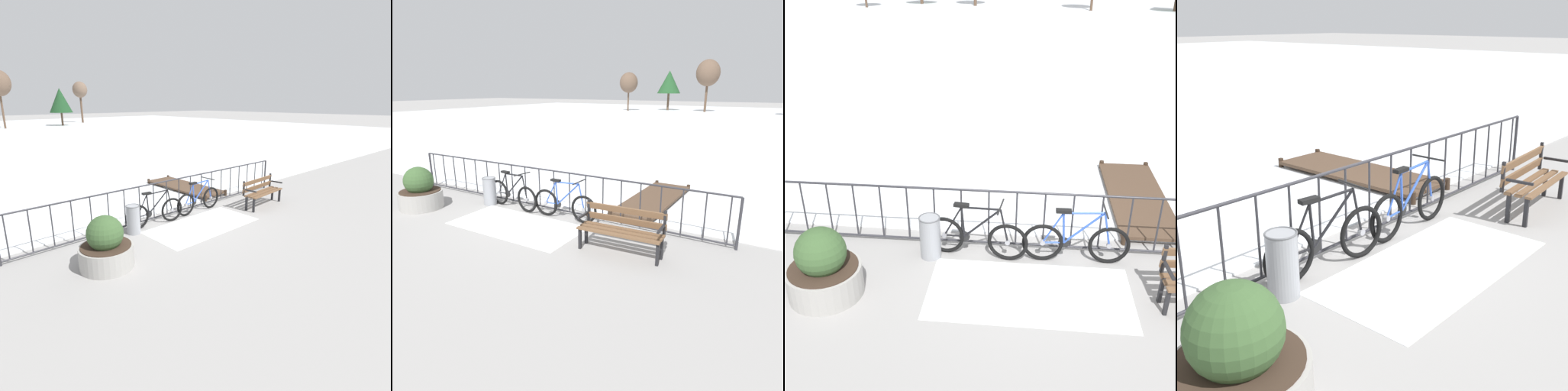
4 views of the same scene
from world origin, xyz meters
TOP-DOWN VIEW (x-y plane):
  - ground_plane at (0.00, 0.00)m, footprint 160.00×160.00m
  - frozen_pond at (0.00, 28.40)m, footprint 80.00×56.00m
  - snow_patch at (0.02, -1.20)m, footprint 3.00×1.48m
  - railing_fence at (-0.00, 0.00)m, footprint 9.06×0.06m
  - bicycle_near_railing at (-0.87, -0.31)m, footprint 1.71×0.52m
  - bicycle_second at (0.73, -0.30)m, footprint 1.71×0.52m
  - park_bench at (2.63, -1.19)m, footprint 1.63×0.59m
  - planter_with_shrub at (-2.93, -1.49)m, footprint 1.08×1.08m
  - trash_bin at (-1.60, -0.39)m, footprint 0.35×0.35m
  - wooden_dock at (2.12, 1.91)m, footprint 1.10×3.33m
  - tree_far_west at (-5.56, 41.23)m, footprint 2.96×2.96m
  - tree_centre at (-15.31, 38.70)m, footprint 2.41×2.41m
  - tree_extra at (-11.00, 42.68)m, footprint 3.16×3.16m

SIDE VIEW (x-z plane):
  - ground_plane at x=0.00m, z-range 0.00..0.00m
  - snow_patch at x=0.02m, z-range 0.00..0.01m
  - frozen_pond at x=0.00m, z-range 0.00..0.03m
  - wooden_dock at x=2.12m, z-range 0.02..0.22m
  - bicycle_near_railing at x=-0.87m, z-range -0.12..0.86m
  - bicycle_second at x=0.73m, z-range -0.12..0.86m
  - trash_bin at x=-1.60m, z-range 0.01..0.74m
  - planter_with_shrub at x=-2.93m, z-range -0.11..0.97m
  - park_bench at x=2.63m, z-range 0.07..0.96m
  - railing_fence at x=0.00m, z-range 0.03..1.10m
  - tree_centre at x=-15.31m, z-range 1.17..6.21m
  - tree_extra at x=-11.00m, z-range 1.13..6.44m
  - tree_far_west at x=-5.56m, z-range 1.57..8.03m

